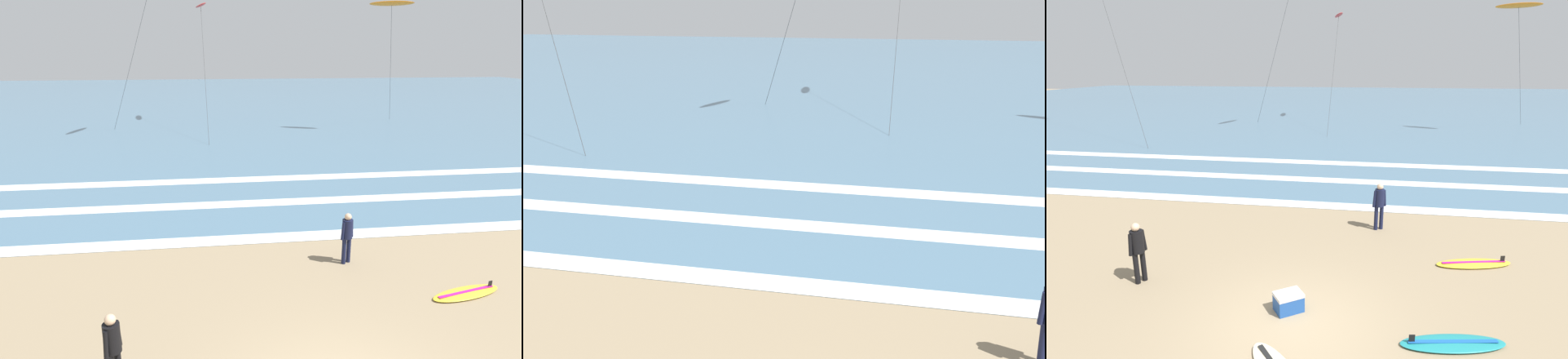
{
  "view_description": "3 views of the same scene",
  "coord_description": "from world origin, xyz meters",
  "views": [
    {
      "loc": [
        -2.35,
        -6.19,
        6.24
      ],
      "look_at": [
        -1.12,
        3.41,
        3.43
      ],
      "focal_mm": 30.65,
      "sensor_mm": 36.0,
      "label": 1
    },
    {
      "loc": [
        -0.31,
        -4.36,
        5.85
      ],
      "look_at": [
        -2.65,
        5.76,
        2.93
      ],
      "focal_mm": 44.16,
      "sensor_mm": 36.0,
      "label": 2
    },
    {
      "loc": [
        1.52,
        -7.46,
        5.35
      ],
      "look_at": [
        -0.41,
        4.37,
        2.02
      ],
      "focal_mm": 28.44,
      "sensor_mm": 36.0,
      "label": 3
    }
  ],
  "objects": [
    {
      "name": "wave_foam_outer_break",
      "position": [
        -0.45,
        15.19,
        0.01
      ],
      "size": [
        52.75,
        0.94,
        0.01
      ],
      "primitive_type": "cube",
      "color": "white",
      "rests_on": "ocean_surface"
    },
    {
      "name": "wave_foam_shoreline",
      "position": [
        0.85,
        7.86,
        0.01
      ],
      "size": [
        54.28,
        0.81,
        0.01
      ],
      "primitive_type": "cube",
      "color": "white",
      "rests_on": "ocean_surface"
    },
    {
      "name": "ocean_surface",
      "position": [
        0.0,
        52.46,
        0.01
      ],
      "size": [
        140.0,
        90.0,
        0.01
      ],
      "primitive_type": "cube",
      "color": "slate",
      "rests_on": "ground"
    },
    {
      "name": "wave_foam_mid_break",
      "position": [
        -1.44,
        11.55,
        0.01
      ],
      "size": [
        39.42,
        0.85,
        0.01
      ],
      "primitive_type": "cube",
      "color": "white",
      "rests_on": "ocean_surface"
    }
  ]
}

